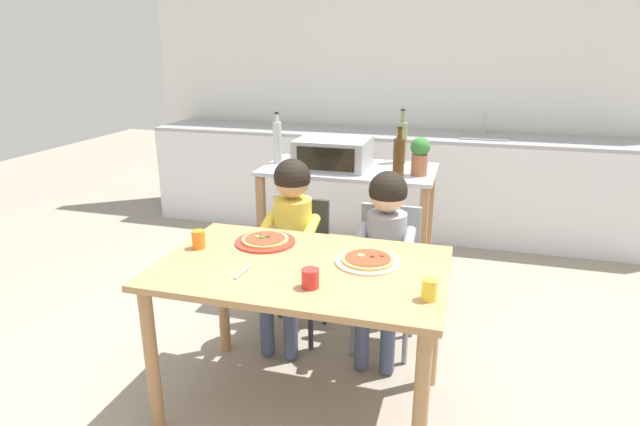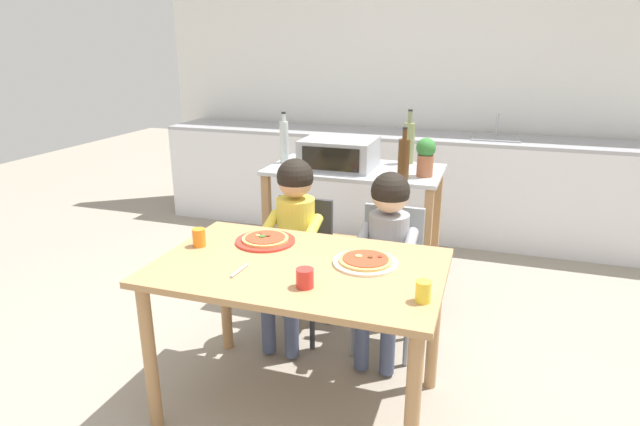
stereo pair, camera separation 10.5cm
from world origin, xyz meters
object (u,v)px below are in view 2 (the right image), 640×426
(potted_herb_plant, at_px, (426,156))
(pizza_plate_red_rimmed, at_px, (265,240))
(child_in_yellow_shirt, at_px, (293,227))
(drinking_cup_red, at_px, (305,278))
(toaster_oven, at_px, (339,153))
(serving_spoon, at_px, (239,271))
(bottle_tall_green_wine, at_px, (409,142))
(bottle_squat_spirits, at_px, (404,158))
(drinking_cup_orange, at_px, (199,238))
(drinking_cup_yellow, at_px, (423,291))
(pizza_plate_cream, at_px, (365,261))
(bottle_clear_vinegar, at_px, (284,141))
(dining_chair_left, at_px, (300,257))
(child_in_grey_shirt, at_px, (386,241))
(dining_chair_right, at_px, (389,268))
(kitchen_island_cart, at_px, (354,211))
(dining_table, at_px, (299,286))

(potted_herb_plant, distance_m, pizza_plate_red_rimmed, 1.19)
(child_in_yellow_shirt, relative_size, drinking_cup_red, 13.46)
(toaster_oven, xyz_separation_m, serving_spoon, (-0.04, -1.38, -0.25))
(bottle_tall_green_wine, relative_size, child_in_yellow_shirt, 0.34)
(bottle_squat_spirits, bearing_deg, child_in_yellow_shirt, -139.68)
(child_in_yellow_shirt, bearing_deg, drinking_cup_orange, -118.55)
(pizza_plate_red_rimmed, xyz_separation_m, drinking_cup_yellow, (0.83, -0.39, 0.03))
(drinking_cup_yellow, bearing_deg, potted_herb_plant, 97.82)
(pizza_plate_cream, bearing_deg, toaster_oven, 112.15)
(bottle_clear_vinegar, height_order, child_in_yellow_shirt, bottle_clear_vinegar)
(dining_chair_left, distance_m, drinking_cup_yellow, 1.25)
(child_in_grey_shirt, height_order, serving_spoon, child_in_grey_shirt)
(dining_chair_left, height_order, drinking_cup_red, drinking_cup_red)
(dining_chair_left, bearing_deg, bottle_squat_spirits, 32.48)
(potted_herb_plant, height_order, dining_chair_right, potted_herb_plant)
(bottle_clear_vinegar, relative_size, drinking_cup_red, 4.34)
(serving_spoon, bearing_deg, drinking_cup_yellow, -1.79)
(bottle_clear_vinegar, bearing_deg, child_in_grey_shirt, -37.57)
(toaster_oven, distance_m, pizza_plate_red_rimmed, 1.05)
(pizza_plate_cream, distance_m, drinking_cup_orange, 0.83)
(potted_herb_plant, height_order, pizza_plate_cream, potted_herb_plant)
(child_in_grey_shirt, distance_m, drinking_cup_orange, 0.99)
(kitchen_island_cart, distance_m, pizza_plate_cream, 1.21)
(pizza_plate_red_rimmed, distance_m, drinking_cup_orange, 0.32)
(toaster_oven, height_order, dining_chair_left, toaster_oven)
(pizza_plate_red_rimmed, distance_m, serving_spoon, 0.37)
(toaster_oven, bearing_deg, bottle_clear_vinegar, 177.01)
(bottle_squat_spirits, height_order, dining_table, bottle_squat_spirits)
(bottle_clear_vinegar, xyz_separation_m, dining_table, (0.57, -1.24, -0.42))
(dining_chair_left, height_order, drinking_cup_yellow, drinking_cup_yellow)
(bottle_squat_spirits, height_order, drinking_cup_red, bottle_squat_spirits)
(bottle_squat_spirits, relative_size, pizza_plate_cream, 1.07)
(bottle_tall_green_wine, relative_size, drinking_cup_orange, 4.11)
(bottle_clear_vinegar, relative_size, child_in_grey_shirt, 0.33)
(dining_chair_left, distance_m, child_in_yellow_shirt, 0.25)
(dining_chair_right, bearing_deg, drinking_cup_orange, -141.81)
(kitchen_island_cart, height_order, bottle_clear_vinegar, bottle_clear_vinegar)
(bottle_clear_vinegar, xyz_separation_m, potted_herb_plant, (0.96, -0.08, -0.02))
(bottle_squat_spirits, relative_size, child_in_grey_shirt, 0.31)
(bottle_clear_vinegar, height_order, bottle_tall_green_wine, bottle_tall_green_wine)
(toaster_oven, xyz_separation_m, potted_herb_plant, (0.57, -0.06, 0.03))
(pizza_plate_red_rimmed, bearing_deg, dining_chair_left, 89.98)
(potted_herb_plant, distance_m, dining_chair_left, 0.98)
(child_in_grey_shirt, xyz_separation_m, drinking_cup_yellow, (0.30, -0.77, 0.11))
(bottle_clear_vinegar, distance_m, dining_chair_left, 0.86)
(kitchen_island_cart, distance_m, dining_chair_left, 0.60)
(bottle_clear_vinegar, xyz_separation_m, pizza_plate_red_rimmed, (0.31, -1.04, -0.30))
(bottle_tall_green_wine, distance_m, dining_chair_right, 0.98)
(bottle_squat_spirits, relative_size, dining_chair_left, 0.39)
(bottle_clear_vinegar, height_order, serving_spoon, bottle_clear_vinegar)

